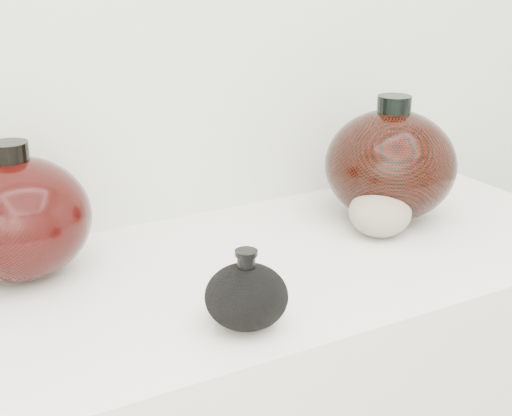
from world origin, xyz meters
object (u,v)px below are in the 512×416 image
black_gourd_vase (246,296)px  left_round_pot (17,218)px  cream_gourd_vase (380,212)px  right_round_pot (390,164)px

black_gourd_vase → left_round_pot: 0.37m
cream_gourd_vase → left_round_pot: size_ratio=0.44×
black_gourd_vase → cream_gourd_vase: bearing=25.3°
black_gourd_vase → left_round_pot: bearing=126.5°
right_round_pot → black_gourd_vase: bearing=-151.4°
black_gourd_vase → left_round_pot: left_round_pot is taller
left_round_pot → right_round_pot: 0.64m
black_gourd_vase → right_round_pot: (0.41, 0.23, 0.06)m
black_gourd_vase → right_round_pot: 0.48m
cream_gourd_vase → left_round_pot: left_round_pot is taller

